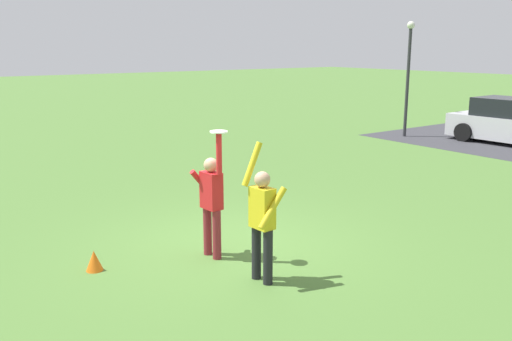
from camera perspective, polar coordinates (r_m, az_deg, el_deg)
ground_plane at (r=9.60m, az=-2.37°, el=-7.76°), size 120.00×120.00×0.00m
person_catcher at (r=8.84m, az=-4.64°, el=-2.93°), size 0.55×0.49×2.08m
person_defender at (r=7.88m, az=0.64°, el=-4.86°), size 0.56×0.49×2.04m
frisbee_disc at (r=8.42m, az=-3.89°, el=4.03°), size 0.27×0.27×0.02m
parked_car_silver at (r=21.40m, az=24.91°, el=4.51°), size 4.16×2.15×1.59m
lamppost_by_lot at (r=21.54m, az=15.54°, el=10.25°), size 0.28×0.28×4.26m
field_cone_orange at (r=8.88m, az=-16.44°, el=-8.96°), size 0.26×0.26×0.32m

